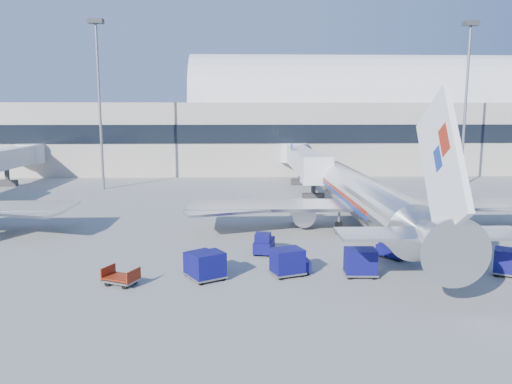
{
  "coord_description": "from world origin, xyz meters",
  "views": [
    {
      "loc": [
        -1.29,
        -38.72,
        10.63
      ],
      "look_at": [
        0.24,
        6.0,
        3.36
      ],
      "focal_mm": 35.0,
      "sensor_mm": 36.0,
      "label": 1
    }
  ],
  "objects_px": {
    "airliner_main": "(366,199)",
    "cart_train_b": "(208,265)",
    "cart_train_a": "(287,261)",
    "cart_solo_far": "(510,262)",
    "jetbridge_near": "(302,159)",
    "mast_west": "(98,80)",
    "tug_right": "(391,249)",
    "cart_train_c": "(200,263)",
    "tug_lead": "(291,264)",
    "cart_open_red": "(121,279)",
    "barrier_near": "(466,232)",
    "barrier_mid": "(504,232)",
    "mast_east": "(467,80)",
    "tug_left": "(264,243)",
    "cart_solo_near": "(360,262)"
  },
  "relations": [
    {
      "from": "airliner_main",
      "to": "cart_train_b",
      "type": "xyz_separation_m",
      "value": [
        -13.31,
        -12.74,
        -1.95
      ]
    },
    {
      "from": "cart_train_a",
      "to": "cart_solo_far",
      "type": "relative_size",
      "value": 0.99
    },
    {
      "from": "jetbridge_near",
      "to": "mast_west",
      "type": "distance_m",
      "value": 29.67
    },
    {
      "from": "tug_right",
      "to": "cart_train_c",
      "type": "bearing_deg",
      "value": -111.35
    },
    {
      "from": "tug_lead",
      "to": "cart_open_red",
      "type": "bearing_deg",
      "value": -178.25
    },
    {
      "from": "cart_train_a",
      "to": "airliner_main",
      "type": "bearing_deg",
      "value": 35.65
    },
    {
      "from": "mast_west",
      "to": "cart_train_c",
      "type": "distance_m",
      "value": 43.03
    },
    {
      "from": "barrier_near",
      "to": "cart_solo_far",
      "type": "xyz_separation_m",
      "value": [
        -1.68,
        -10.04,
        0.49
      ]
    },
    {
      "from": "jetbridge_near",
      "to": "tug_right",
      "type": "height_order",
      "value": "jetbridge_near"
    },
    {
      "from": "airliner_main",
      "to": "barrier_mid",
      "type": "height_order",
      "value": "airliner_main"
    },
    {
      "from": "barrier_near",
      "to": "cart_open_red",
      "type": "xyz_separation_m",
      "value": [
        -26.59,
        -10.93,
        -0.06
      ]
    },
    {
      "from": "mast_east",
      "to": "cart_open_red",
      "type": "height_order",
      "value": "mast_east"
    },
    {
      "from": "tug_left",
      "to": "cart_train_b",
      "type": "xyz_separation_m",
      "value": [
        -3.85,
        -5.97,
        0.21
      ]
    },
    {
      "from": "tug_right",
      "to": "airliner_main",
      "type": "bearing_deg",
      "value": 142.53
    },
    {
      "from": "barrier_mid",
      "to": "cart_train_c",
      "type": "height_order",
      "value": "cart_train_c"
    },
    {
      "from": "cart_train_a",
      "to": "cart_train_b",
      "type": "height_order",
      "value": "cart_train_b"
    },
    {
      "from": "barrier_mid",
      "to": "airliner_main",
      "type": "bearing_deg",
      "value": 167.5
    },
    {
      "from": "barrier_mid",
      "to": "tug_left",
      "type": "height_order",
      "value": "tug_left"
    },
    {
      "from": "airliner_main",
      "to": "cart_solo_far",
      "type": "relative_size",
      "value": 14.94
    },
    {
      "from": "tug_left",
      "to": "tug_right",
      "type": "bearing_deg",
      "value": -86.24
    },
    {
      "from": "mast_west",
      "to": "tug_lead",
      "type": "xyz_separation_m",
      "value": [
        22.12,
        -37.13,
        -14.12
      ]
    },
    {
      "from": "cart_train_b",
      "to": "cart_solo_near",
      "type": "height_order",
      "value": "same"
    },
    {
      "from": "airliner_main",
      "to": "cart_train_a",
      "type": "height_order",
      "value": "airliner_main"
    },
    {
      "from": "tug_lead",
      "to": "tug_left",
      "type": "relative_size",
      "value": 0.86
    },
    {
      "from": "tug_lead",
      "to": "tug_right",
      "type": "xyz_separation_m",
      "value": [
        7.73,
        3.44,
        -0.02
      ]
    },
    {
      "from": "cart_train_c",
      "to": "airliner_main",
      "type": "bearing_deg",
      "value": 3.06
    },
    {
      "from": "tug_lead",
      "to": "cart_train_b",
      "type": "relative_size",
      "value": 0.93
    },
    {
      "from": "barrier_mid",
      "to": "cart_train_a",
      "type": "distance_m",
      "value": 21.68
    },
    {
      "from": "mast_west",
      "to": "tug_right",
      "type": "relative_size",
      "value": 9.37
    },
    {
      "from": "jetbridge_near",
      "to": "mast_east",
      "type": "xyz_separation_m",
      "value": [
        22.4,
        -0.81,
        10.86
      ]
    },
    {
      "from": "cart_train_c",
      "to": "cart_solo_near",
      "type": "height_order",
      "value": "cart_solo_near"
    },
    {
      "from": "mast_east",
      "to": "barrier_mid",
      "type": "distance_m",
      "value": 32.64
    },
    {
      "from": "mast_west",
      "to": "cart_train_b",
      "type": "distance_m",
      "value": 43.95
    },
    {
      "from": "tug_left",
      "to": "barrier_mid",
      "type": "bearing_deg",
      "value": -65.93
    },
    {
      "from": "cart_train_a",
      "to": "mast_west",
      "type": "bearing_deg",
      "value": 100.03
    },
    {
      "from": "cart_train_b",
      "to": "airliner_main",
      "type": "bearing_deg",
      "value": 13.43
    },
    {
      "from": "tug_left",
      "to": "mast_east",
      "type": "bearing_deg",
      "value": -29.94
    },
    {
      "from": "barrier_mid",
      "to": "cart_solo_near",
      "type": "height_order",
      "value": "cart_solo_near"
    },
    {
      "from": "airliner_main",
      "to": "cart_solo_far",
      "type": "xyz_separation_m",
      "value": [
        6.32,
        -12.54,
        -1.99
      ]
    },
    {
      "from": "cart_train_a",
      "to": "tug_right",
      "type": "bearing_deg",
      "value": 5.35
    },
    {
      "from": "airliner_main",
      "to": "cart_train_b",
      "type": "bearing_deg",
      "value": -136.25
    },
    {
      "from": "mast_west",
      "to": "cart_solo_near",
      "type": "bearing_deg",
      "value": -54.92
    },
    {
      "from": "cart_solo_near",
      "to": "cart_solo_far",
      "type": "bearing_deg",
      "value": 1.31
    },
    {
      "from": "mast_west",
      "to": "tug_left",
      "type": "relative_size",
      "value": 8.11
    },
    {
      "from": "jetbridge_near",
      "to": "cart_solo_far",
      "type": "distance_m",
      "value": 39.93
    },
    {
      "from": "barrier_near",
      "to": "cart_train_c",
      "type": "height_order",
      "value": "cart_train_c"
    },
    {
      "from": "tug_left",
      "to": "cart_train_a",
      "type": "height_order",
      "value": "cart_train_a"
    },
    {
      "from": "airliner_main",
      "to": "mast_east",
      "type": "relative_size",
      "value": 1.65
    },
    {
      "from": "airliner_main",
      "to": "cart_solo_far",
      "type": "distance_m",
      "value": 14.19
    },
    {
      "from": "tug_right",
      "to": "jetbridge_near",
      "type": "bearing_deg",
      "value": 147.32
    }
  ]
}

